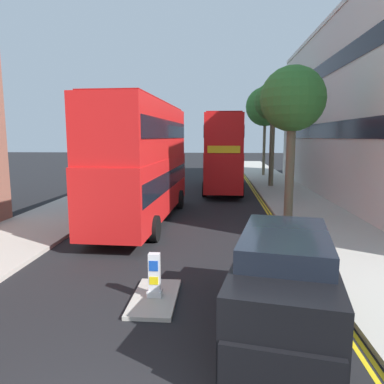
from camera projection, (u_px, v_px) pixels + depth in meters
sidewalk_right at (308, 211)px, 19.70m from camera, size 4.00×80.00×0.14m
sidewalk_left at (76, 208)px, 20.60m from camera, size 4.00×80.00×0.14m
kerb_line_outer at (275, 220)px, 17.89m from camera, size 0.10×56.00×0.01m
kerb_line_inner at (272, 220)px, 17.90m from camera, size 0.10×56.00×0.01m
traffic_island at (155, 298)px, 9.09m from camera, size 1.10×2.20×0.10m
keep_left_bollard at (154, 277)px, 9.00m from camera, size 0.36×0.28×1.11m
double_decker_bus_away at (143, 159)px, 17.12m from camera, size 3.14×10.90×5.64m
double_decker_bus_oncoming at (223, 150)px, 27.47m from camera, size 2.88×10.83×5.64m
taxi_minivan at (284, 285)px, 7.37m from camera, size 2.76×5.08×2.12m
pedestrian_far at (290, 186)px, 22.71m from camera, size 0.34×0.22×1.62m
street_tree_near at (273, 103)px, 28.36m from camera, size 2.99×2.99×8.17m
street_tree_mid at (265, 107)px, 36.50m from camera, size 3.91×3.91×8.89m
street_tree_far at (293, 101)px, 16.91m from camera, size 3.03×3.03×7.19m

